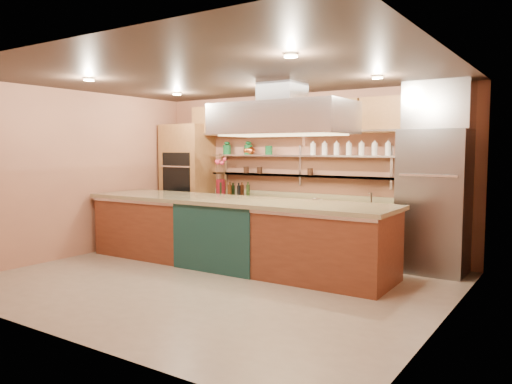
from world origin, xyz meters
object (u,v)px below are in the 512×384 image
Objects in this scene: copper_kettle at (250,151)px; green_canister at (269,150)px; refrigerator at (434,202)px; kitchen_scale at (316,199)px; flower_vase at (221,188)px; island at (232,232)px.

copper_kettle is 1.16× the size of green_canister.
kitchen_scale is at bearing 179.70° from refrigerator.
refrigerator is at bearing -0.15° from flower_vase.
green_canister reaches higher than flower_vase.
island is 2.11m from copper_kettle.
refrigerator is 6.65× the size of flower_vase.
island is at bearing -79.40° from green_canister.
copper_kettle is (-3.41, 0.23, 0.74)m from refrigerator.
copper_kettle is (0.53, 0.22, 0.70)m from flower_vase.
copper_kettle reaches higher than kitchen_scale.
flower_vase is at bearing -157.40° from copper_kettle.
green_canister is at bearing 147.26° from kitchen_scale.
kitchen_scale is (0.79, 1.32, 0.45)m from island.
island is at bearing -47.04° from flower_vase.
refrigerator is 0.42× the size of island.
flower_vase is 1.97× the size of green_canister.
green_canister is (-1.08, 0.22, 0.82)m from kitchen_scale.
green_canister is at bearing 13.18° from flower_vase.
refrigerator is 3.10m from green_canister.
flower_vase is (-1.23, 1.32, 0.56)m from island.
green_canister reaches higher than copper_kettle.
island is at bearing -65.56° from copper_kettle.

